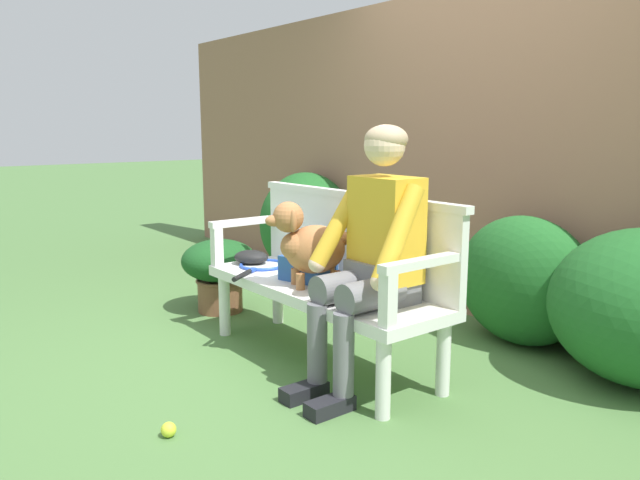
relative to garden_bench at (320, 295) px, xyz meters
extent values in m
plane|color=#4C753D|center=(0.00, 0.00, -0.39)|extent=(40.00, 40.00, 0.00)
cube|color=#936651|center=(0.00, 1.50, 0.73)|extent=(8.00, 0.30, 2.23)
ellipsoid|color=#1E5B23|center=(-1.67, 1.14, 0.07)|extent=(0.90, 0.77, 0.92)
ellipsoid|color=#1E5B23|center=(0.52, 1.15, 0.01)|extent=(0.87, 0.56, 0.79)
cube|color=white|center=(0.00, 0.00, 0.03)|extent=(1.61, 0.52, 0.06)
cylinder|color=white|center=(-0.72, -0.20, -0.19)|extent=(0.07, 0.07, 0.39)
cylinder|color=white|center=(0.72, -0.20, -0.19)|extent=(0.07, 0.07, 0.39)
cylinder|color=white|center=(-0.72, 0.20, -0.19)|extent=(0.07, 0.07, 0.39)
cylinder|color=white|center=(0.72, 0.20, -0.19)|extent=(0.07, 0.07, 0.39)
cube|color=white|center=(0.00, 0.23, 0.29)|extent=(1.61, 0.05, 0.46)
cube|color=white|center=(0.00, 0.23, 0.54)|extent=(1.65, 0.06, 0.04)
cube|color=white|center=(-0.76, -0.22, 0.18)|extent=(0.06, 0.06, 0.24)
cube|color=white|center=(-0.76, 0.00, 0.32)|extent=(0.06, 0.52, 0.04)
cube|color=white|center=(0.76, -0.22, 0.18)|extent=(0.06, 0.06, 0.24)
cube|color=white|center=(0.76, 0.00, 0.32)|extent=(0.06, 0.52, 0.04)
cube|color=black|center=(0.34, -0.36, -0.35)|extent=(0.10, 0.24, 0.07)
cylinder|color=slate|center=(0.34, -0.28, -0.12)|extent=(0.10, 0.10, 0.40)
cylinder|color=slate|center=(0.34, -0.12, 0.14)|extent=(0.15, 0.33, 0.15)
cube|color=black|center=(0.54, -0.36, -0.35)|extent=(0.10, 0.24, 0.07)
cylinder|color=slate|center=(0.54, -0.28, -0.12)|extent=(0.10, 0.10, 0.40)
cylinder|color=slate|center=(0.54, -0.12, 0.14)|extent=(0.15, 0.33, 0.15)
cube|color=slate|center=(0.44, 0.05, 0.16)|extent=(0.32, 0.24, 0.20)
cube|color=gold|center=(0.44, 0.07, 0.42)|extent=(0.34, 0.22, 0.52)
cylinder|color=gold|center=(0.23, -0.06, 0.44)|extent=(0.14, 0.34, 0.45)
sphere|color=beige|center=(0.21, -0.18, 0.24)|extent=(0.09, 0.09, 0.09)
cylinder|color=gold|center=(0.65, -0.06, 0.44)|extent=(0.14, 0.34, 0.45)
sphere|color=beige|center=(0.67, -0.18, 0.24)|extent=(0.09, 0.09, 0.09)
sphere|color=beige|center=(0.44, 0.05, 0.83)|extent=(0.20, 0.20, 0.20)
ellipsoid|color=tan|center=(0.44, 0.06, 0.86)|extent=(0.21, 0.21, 0.14)
cylinder|color=#AD7042|center=(-0.09, -0.10, 0.10)|extent=(0.05, 0.05, 0.09)
cylinder|color=#AD7042|center=(0.02, -0.15, 0.10)|extent=(0.05, 0.05, 0.09)
cylinder|color=#AD7042|center=(-0.01, 0.08, 0.10)|extent=(0.05, 0.05, 0.09)
cylinder|color=#AD7042|center=(0.10, 0.03, 0.10)|extent=(0.05, 0.05, 0.09)
ellipsoid|color=#AD7042|center=(0.00, -0.03, 0.26)|extent=(0.34, 0.39, 0.27)
sphere|color=#AD7042|center=(-0.04, -0.14, 0.28)|extent=(0.16, 0.16, 0.16)
sphere|color=#AD7042|center=(-0.05, -0.17, 0.44)|extent=(0.17, 0.17, 0.17)
ellipsoid|color=#AD7042|center=(-0.08, -0.24, 0.43)|extent=(0.10, 0.12, 0.06)
ellipsoid|color=#AD7042|center=(-0.12, -0.13, 0.43)|extent=(0.06, 0.06, 0.12)
ellipsoid|color=#AD7042|center=(0.02, -0.19, 0.43)|extent=(0.06, 0.06, 0.12)
sphere|color=#AD7042|center=(0.07, 0.11, 0.31)|extent=(0.08, 0.08, 0.08)
torus|color=blue|center=(-0.57, -0.01, 0.07)|extent=(0.40, 0.40, 0.02)
cylinder|color=silver|center=(-0.57, -0.01, 0.06)|extent=(0.25, 0.25, 0.00)
cube|color=blue|center=(-0.48, -0.14, 0.07)|extent=(0.07, 0.08, 0.02)
cylinder|color=black|center=(-0.40, -0.26, 0.07)|extent=(0.15, 0.20, 0.03)
ellipsoid|color=black|center=(-0.67, -0.03, 0.10)|extent=(0.28, 0.27, 0.09)
cube|color=#2856A3|center=(-0.12, 0.01, 0.13)|extent=(0.32, 0.27, 0.14)
sphere|color=#CCDB33|center=(0.29, -1.04, -0.35)|extent=(0.07, 0.07, 0.07)
cylinder|color=brown|center=(-1.20, 0.03, -0.27)|extent=(0.32, 0.32, 0.22)
torus|color=brown|center=(-1.20, 0.03, -0.16)|extent=(0.34, 0.34, 0.02)
ellipsoid|color=#194C1E|center=(-1.20, 0.03, -0.02)|extent=(0.53, 0.53, 0.29)
camera|label=1|loc=(2.61, -2.03, 0.92)|focal=34.59mm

